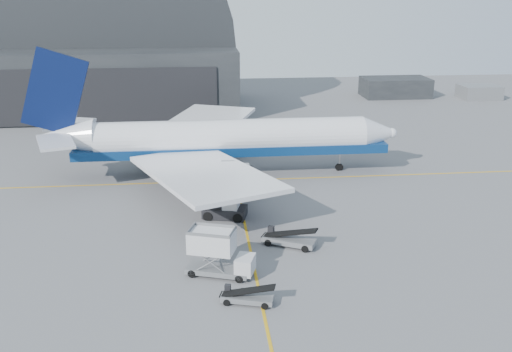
{
  "coord_description": "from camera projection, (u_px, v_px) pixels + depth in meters",
  "views": [
    {
      "loc": [
        -4.31,
        -46.39,
        22.97
      ],
      "look_at": [
        1.32,
        8.15,
        4.5
      ],
      "focal_mm": 40.0,
      "sensor_mm": 36.0,
      "label": 1
    }
  ],
  "objects": [
    {
      "name": "pushback_tug",
      "position": [
        226.0,
        210.0,
        59.02
      ],
      "size": [
        4.88,
        3.53,
        2.04
      ],
      "rotation": [
        0.0,
        0.0,
        -0.25
      ],
      "color": "black",
      "rests_on": "ground"
    },
    {
      "name": "hangar",
      "position": [
        102.0,
        59.0,
        107.52
      ],
      "size": [
        50.0,
        28.3,
        28.0
      ],
      "color": "black",
      "rests_on": "ground"
    },
    {
      "name": "distant_bldg_b",
      "position": [
        478.0,
        98.0,
        120.93
      ],
      "size": [
        8.0,
        6.0,
        2.8
      ],
      "primitive_type": "cube",
      "color": "slate",
      "rests_on": "ground"
    },
    {
      "name": "ground",
      "position": [
        251.0,
        252.0,
        51.48
      ],
      "size": [
        200.0,
        200.0,
        0.0
      ],
      "primitive_type": "plane",
      "color": "#565659",
      "rests_on": "ground"
    },
    {
      "name": "belt_loader_a",
      "position": [
        247.0,
        297.0,
        43.16
      ],
      "size": [
        4.32,
        2.38,
        1.62
      ],
      "rotation": [
        0.0,
        0.0,
        -0.27
      ],
      "color": "slate",
      "rests_on": "ground"
    },
    {
      "name": "airliner",
      "position": [
        217.0,
        140.0,
        71.17
      ],
      "size": [
        46.48,
        45.07,
        16.31
      ],
      "color": "white",
      "rests_on": "ground"
    },
    {
      "name": "distant_bldg_a",
      "position": [
        394.0,
        96.0,
        123.05
      ],
      "size": [
        14.0,
        8.0,
        4.0
      ],
      "primitive_type": "cube",
      "color": "black",
      "rests_on": "ground"
    },
    {
      "name": "catering_truck",
      "position": [
        218.0,
        253.0,
        46.9
      ],
      "size": [
        5.97,
        3.74,
        3.86
      ],
      "rotation": [
        0.0,
        0.0,
        -0.32
      ],
      "color": "slate",
      "rests_on": "ground"
    },
    {
      "name": "traffic_cone",
      "position": [
        286.0,
        237.0,
        54.15
      ],
      "size": [
        0.32,
        0.32,
        0.46
      ],
      "color": "#DA5306",
      "rests_on": "ground"
    },
    {
      "name": "taxi_lines",
      "position": [
        240.0,
        202.0,
        63.42
      ],
      "size": [
        80.0,
        42.12,
        0.02
      ],
      "color": "#C99512",
      "rests_on": "ground"
    },
    {
      "name": "belt_loader_b",
      "position": [
        289.0,
        239.0,
        52.64
      ],
      "size": [
        5.14,
        3.7,
        1.98
      ],
      "rotation": [
        0.0,
        0.0,
        -0.47
      ],
      "color": "slate",
      "rests_on": "ground"
    }
  ]
}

